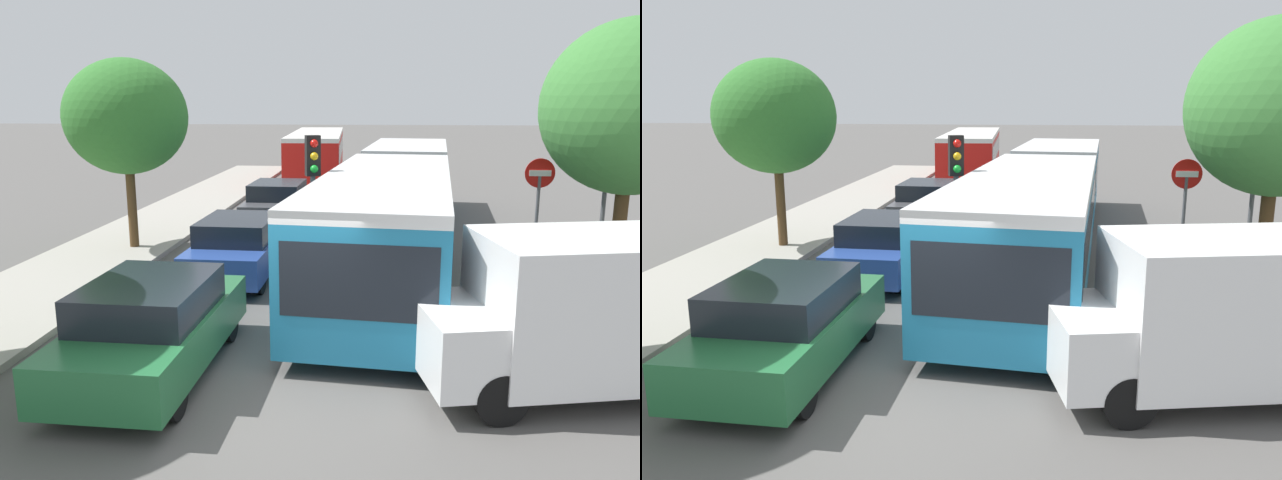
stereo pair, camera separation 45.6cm
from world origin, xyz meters
The scene contains 13 objects.
ground_plane centered at (0.00, 0.00, 0.00)m, with size 200.00×200.00×0.00m, color #565451.
kerb_strip_left centered at (-5.93, 12.71, 0.07)m, with size 3.20×35.42×0.14m, color #9E998E.
articulated_bus centered at (1.97, 9.28, 1.51)m, with size 4.20×17.77×2.61m.
city_bus_rear centered at (-1.96, 25.42, 1.44)m, with size 3.10×11.66×2.49m.
queued_car_green centered at (-1.95, 0.74, 0.77)m, with size 1.94×4.40×1.52m.
queued_car_blue centered at (-1.85, 6.21, 0.73)m, with size 1.86×4.21×1.45m.
queued_car_graphite centered at (-1.96, 12.56, 0.75)m, with size 1.89×4.29×1.48m.
white_van centered at (4.74, 0.88, 1.24)m, with size 5.30×2.99×2.31m.
traffic_light centered at (-0.04, 5.85, 2.50)m, with size 0.38×0.40×3.40m.
no_entry_sign centered at (5.24, 7.17, 1.88)m, with size 0.70×0.08×2.82m.
direction_sign_post centered at (6.60, 6.71, 2.55)m, with size 0.10×1.40×3.60m.
tree_left_mid centered at (-5.38, 8.47, 3.71)m, with size 3.29×3.29×5.27m.
tree_right_near centered at (6.50, 5.38, 4.00)m, with size 3.59×3.59×5.78m.
Camera 1 is at (1.49, -8.03, 4.17)m, focal length 35.00 mm.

